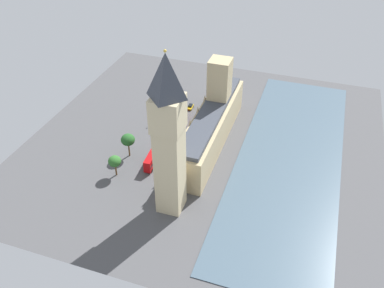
{
  "coord_description": "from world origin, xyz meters",
  "views": [
    {
      "loc": [
        -34.71,
        118.52,
        91.2
      ],
      "look_at": [
        1.0,
        12.54,
        7.6
      ],
      "focal_mm": 37.74,
      "sensor_mm": 36.0,
      "label": 1
    }
  ],
  "objects_px": {
    "pedestrian_opposite_hall": "(202,120)",
    "plane_tree_under_trees": "(115,161)",
    "clock_tower": "(169,136)",
    "car_yellow_cab_by_river_gate": "(190,107)",
    "pedestrian_kerbside": "(171,173)",
    "car_white_midblock": "(175,136)",
    "car_black_corner": "(167,144)",
    "parliament_building": "(212,122)",
    "double_decker_bus_near_tower": "(180,117)",
    "plane_tree_leading": "(128,140)",
    "street_lamp_trailing": "(157,112)",
    "double_decker_bus_far_end": "(152,159)"
  },
  "relations": [
    {
      "from": "car_yellow_cab_by_river_gate",
      "to": "double_decker_bus_near_tower",
      "type": "bearing_deg",
      "value": 85.97
    },
    {
      "from": "plane_tree_under_trees",
      "to": "car_yellow_cab_by_river_gate",
      "type": "bearing_deg",
      "value": -101.64
    },
    {
      "from": "double_decker_bus_near_tower",
      "to": "pedestrian_opposite_hall",
      "type": "relative_size",
      "value": 6.48
    },
    {
      "from": "pedestrian_kerbside",
      "to": "street_lamp_trailing",
      "type": "distance_m",
      "value": 33.61
    },
    {
      "from": "car_black_corner",
      "to": "car_white_midblock",
      "type": "bearing_deg",
      "value": -105.17
    },
    {
      "from": "double_decker_bus_far_end",
      "to": "pedestrian_kerbside",
      "type": "distance_m",
      "value": 8.79
    },
    {
      "from": "car_yellow_cab_by_river_gate",
      "to": "parliament_building",
      "type": "bearing_deg",
      "value": 125.73
    },
    {
      "from": "car_white_midblock",
      "to": "plane_tree_leading",
      "type": "xyz_separation_m",
      "value": [
        11.88,
        15.23,
        6.12
      ]
    },
    {
      "from": "pedestrian_opposite_hall",
      "to": "double_decker_bus_near_tower",
      "type": "bearing_deg",
      "value": 51.13
    },
    {
      "from": "double_decker_bus_near_tower",
      "to": "plane_tree_leading",
      "type": "bearing_deg",
      "value": 62.12
    },
    {
      "from": "clock_tower",
      "to": "pedestrian_opposite_hall",
      "type": "distance_m",
      "value": 55.83
    },
    {
      "from": "car_black_corner",
      "to": "double_decker_bus_near_tower",
      "type": "bearing_deg",
      "value": -91.17
    },
    {
      "from": "parliament_building",
      "to": "street_lamp_trailing",
      "type": "height_order",
      "value": "parliament_building"
    },
    {
      "from": "clock_tower",
      "to": "plane_tree_under_trees",
      "type": "bearing_deg",
      "value": -18.82
    },
    {
      "from": "car_black_corner",
      "to": "plane_tree_under_trees",
      "type": "relative_size",
      "value": 0.56
    },
    {
      "from": "car_white_midblock",
      "to": "street_lamp_trailing",
      "type": "height_order",
      "value": "street_lamp_trailing"
    },
    {
      "from": "double_decker_bus_far_end",
      "to": "clock_tower",
      "type": "bearing_deg",
      "value": 125.66
    },
    {
      "from": "street_lamp_trailing",
      "to": "pedestrian_opposite_hall",
      "type": "bearing_deg",
      "value": -159.69
    },
    {
      "from": "double_decker_bus_near_tower",
      "to": "plane_tree_leading",
      "type": "distance_m",
      "value": 28.6
    },
    {
      "from": "pedestrian_kerbside",
      "to": "plane_tree_leading",
      "type": "distance_m",
      "value": 19.73
    },
    {
      "from": "car_yellow_cab_by_river_gate",
      "to": "plane_tree_leading",
      "type": "bearing_deg",
      "value": 72.26
    },
    {
      "from": "car_yellow_cab_by_river_gate",
      "to": "street_lamp_trailing",
      "type": "height_order",
      "value": "street_lamp_trailing"
    },
    {
      "from": "clock_tower",
      "to": "pedestrian_opposite_hall",
      "type": "height_order",
      "value": "clock_tower"
    },
    {
      "from": "car_white_midblock",
      "to": "plane_tree_leading",
      "type": "distance_m",
      "value": 20.26
    },
    {
      "from": "parliament_building",
      "to": "double_decker_bus_far_end",
      "type": "relative_size",
      "value": 5.43
    },
    {
      "from": "parliament_building",
      "to": "pedestrian_opposite_hall",
      "type": "distance_m",
      "value": 15.52
    },
    {
      "from": "double_decker_bus_far_end",
      "to": "street_lamp_trailing",
      "type": "relative_size",
      "value": 1.57
    },
    {
      "from": "pedestrian_opposite_hall",
      "to": "plane_tree_under_trees",
      "type": "distance_m",
      "value": 44.99
    },
    {
      "from": "plane_tree_under_trees",
      "to": "plane_tree_leading",
      "type": "bearing_deg",
      "value": -87.86
    },
    {
      "from": "parliament_building",
      "to": "pedestrian_kerbside",
      "type": "xyz_separation_m",
      "value": [
        7.56,
        23.75,
        -7.53
      ]
    },
    {
      "from": "double_decker_bus_near_tower",
      "to": "car_white_midblock",
      "type": "xyz_separation_m",
      "value": [
        -1.75,
        11.16,
        -1.75
      ]
    },
    {
      "from": "car_yellow_cab_by_river_gate",
      "to": "pedestrian_kerbside",
      "type": "bearing_deg",
      "value": 97.63
    },
    {
      "from": "car_yellow_cab_by_river_gate",
      "to": "car_white_midblock",
      "type": "relative_size",
      "value": 0.97
    },
    {
      "from": "clock_tower",
      "to": "double_decker_bus_far_end",
      "type": "distance_m",
      "value": 32.63
    },
    {
      "from": "pedestrian_kerbside",
      "to": "plane_tree_leading",
      "type": "xyz_separation_m",
      "value": [
        17.95,
        -5.25,
        6.27
      ]
    },
    {
      "from": "street_lamp_trailing",
      "to": "double_decker_bus_near_tower",
      "type": "bearing_deg",
      "value": -162.85
    },
    {
      "from": "car_yellow_cab_by_river_gate",
      "to": "car_white_midblock",
      "type": "bearing_deg",
      "value": 91.3
    },
    {
      "from": "double_decker_bus_far_end",
      "to": "plane_tree_under_trees",
      "type": "height_order",
      "value": "plane_tree_under_trees"
    },
    {
      "from": "pedestrian_kerbside",
      "to": "street_lamp_trailing",
      "type": "relative_size",
      "value": 0.24
    },
    {
      "from": "parliament_building",
      "to": "pedestrian_kerbside",
      "type": "distance_m",
      "value": 26.04
    },
    {
      "from": "parliament_building",
      "to": "pedestrian_kerbside",
      "type": "relative_size",
      "value": 35.2
    },
    {
      "from": "parliament_building",
      "to": "car_white_midblock",
      "type": "distance_m",
      "value": 15.85
    },
    {
      "from": "double_decker_bus_far_end",
      "to": "plane_tree_under_trees",
      "type": "distance_m",
      "value": 13.41
    },
    {
      "from": "clock_tower",
      "to": "plane_tree_leading",
      "type": "relative_size",
      "value": 5.68
    },
    {
      "from": "clock_tower",
      "to": "car_black_corner",
      "type": "distance_m",
      "value": 41.02
    },
    {
      "from": "plane_tree_leading",
      "to": "clock_tower",
      "type": "bearing_deg",
      "value": 141.1
    },
    {
      "from": "clock_tower",
      "to": "pedestrian_kerbside",
      "type": "xyz_separation_m",
      "value": [
        5.67,
        -13.82,
        -26.29
      ]
    },
    {
      "from": "car_black_corner",
      "to": "plane_tree_under_trees",
      "type": "distance_m",
      "value": 23.9
    },
    {
      "from": "car_black_corner",
      "to": "pedestrian_kerbside",
      "type": "distance_m",
      "value": 16.7
    },
    {
      "from": "pedestrian_opposite_hall",
      "to": "street_lamp_trailing",
      "type": "height_order",
      "value": "street_lamp_trailing"
    }
  ]
}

